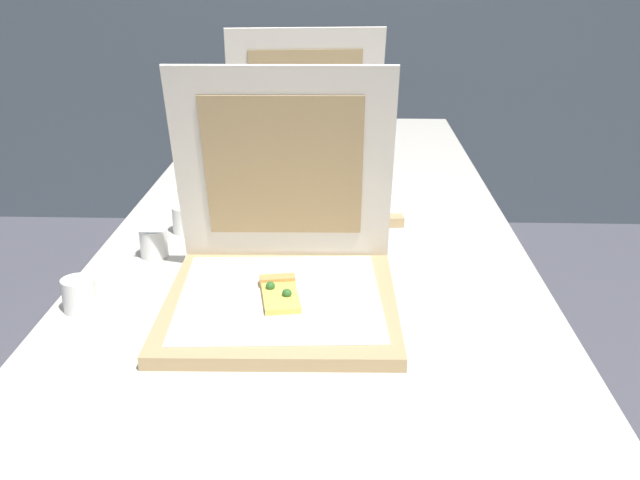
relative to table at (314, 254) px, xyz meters
name	(u,v)px	position (x,y,z in m)	size (l,w,h in m)	color
table	(314,254)	(0.00, 0.00, 0.00)	(0.87, 2.39, 0.72)	beige
pizza_box_front	(281,272)	(-0.04, -0.32, 0.10)	(0.40, 0.40, 0.40)	tan
pizza_box_middle	(309,176)	(-0.02, 0.26, 0.10)	(0.44, 0.44, 0.40)	tan
cup_white_mid	(185,220)	(-0.28, 0.01, 0.07)	(0.06, 0.06, 0.06)	white
cup_white_near_center	(154,243)	(-0.31, -0.13, 0.07)	(0.06, 0.06, 0.06)	white
cup_white_near_left	(79,295)	(-0.38, -0.37, 0.07)	(0.06, 0.06, 0.06)	white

